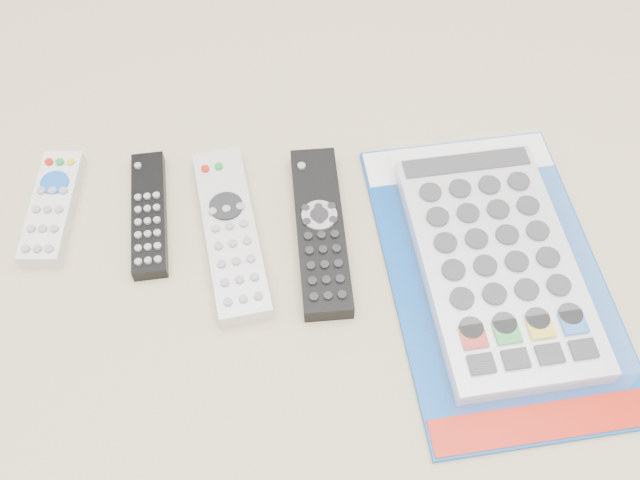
{
  "coord_description": "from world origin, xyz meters",
  "views": [
    {
      "loc": [
        0.04,
        -0.39,
        0.63
      ],
      "look_at": [
        0.05,
        0.01,
        0.01
      ],
      "focal_mm": 40.0,
      "sensor_mm": 36.0,
      "label": 1
    }
  ],
  "objects_px": {
    "remote_large_black": "(320,230)",
    "jumbo_remote_packaged": "(497,261)",
    "remote_small_grey": "(52,207)",
    "remote_silver_dvd": "(231,232)",
    "remote_slim_black": "(149,214)"
  },
  "relations": [
    {
      "from": "remote_large_black",
      "to": "jumbo_remote_packaged",
      "type": "height_order",
      "value": "jumbo_remote_packaged"
    },
    {
      "from": "remote_large_black",
      "to": "jumbo_remote_packaged",
      "type": "xyz_separation_m",
      "value": [
        0.18,
        -0.05,
        0.01
      ]
    },
    {
      "from": "remote_small_grey",
      "to": "remote_large_black",
      "type": "height_order",
      "value": "same"
    },
    {
      "from": "remote_small_grey",
      "to": "remote_large_black",
      "type": "bearing_deg",
      "value": -5.93
    },
    {
      "from": "remote_silver_dvd",
      "to": "remote_large_black",
      "type": "relative_size",
      "value": 1.04
    },
    {
      "from": "remote_small_grey",
      "to": "remote_slim_black",
      "type": "distance_m",
      "value": 0.11
    },
    {
      "from": "jumbo_remote_packaged",
      "to": "remote_large_black",
      "type": "bearing_deg",
      "value": 157.26
    },
    {
      "from": "remote_small_grey",
      "to": "jumbo_remote_packaged",
      "type": "bearing_deg",
      "value": -9.08
    },
    {
      "from": "remote_large_black",
      "to": "jumbo_remote_packaged",
      "type": "distance_m",
      "value": 0.18
    },
    {
      "from": "remote_large_black",
      "to": "jumbo_remote_packaged",
      "type": "relative_size",
      "value": 0.55
    },
    {
      "from": "remote_slim_black",
      "to": "remote_large_black",
      "type": "relative_size",
      "value": 0.77
    },
    {
      "from": "remote_large_black",
      "to": "jumbo_remote_packaged",
      "type": "bearing_deg",
      "value": -19.08
    },
    {
      "from": "remote_small_grey",
      "to": "remote_large_black",
      "type": "relative_size",
      "value": 0.68
    },
    {
      "from": "remote_small_grey",
      "to": "remote_silver_dvd",
      "type": "distance_m",
      "value": 0.2
    },
    {
      "from": "remote_silver_dvd",
      "to": "remote_large_black",
      "type": "distance_m",
      "value": 0.09
    }
  ]
}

